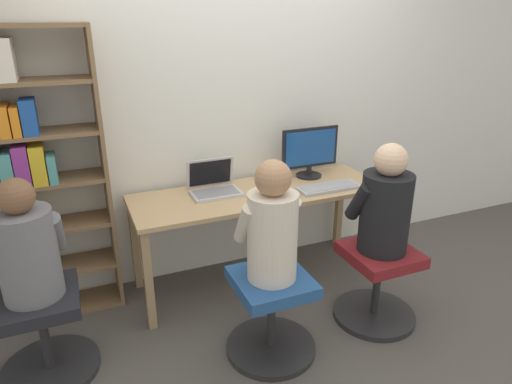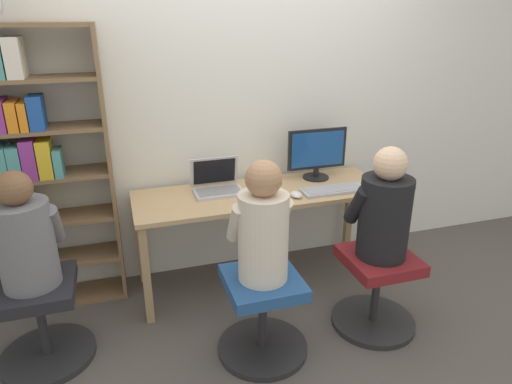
{
  "view_description": "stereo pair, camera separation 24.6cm",
  "coord_description": "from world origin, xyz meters",
  "px_view_note": "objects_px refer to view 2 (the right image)",
  "views": [
    {
      "loc": [
        -1.15,
        -2.38,
        1.84
      ],
      "look_at": [
        -0.11,
        0.09,
        0.79
      ],
      "focal_mm": 32.0,
      "sensor_mm": 36.0,
      "label": 1
    },
    {
      "loc": [
        -0.92,
        -2.47,
        1.84
      ],
      "look_at": [
        -0.11,
        0.09,
        0.79
      ],
      "focal_mm": 32.0,
      "sensor_mm": 36.0,
      "label": 2
    }
  ],
  "objects_px": {
    "person_at_monitor": "(385,210)",
    "office_chair_side": "(41,320)",
    "desktop_monitor": "(317,154)",
    "bookshelf": "(14,171)",
    "laptop": "(217,185)",
    "keyboard": "(333,190)",
    "person_near_shelf": "(24,237)",
    "person_at_laptop": "(263,228)",
    "office_chair_left": "(376,288)",
    "office_chair_right": "(263,313)"
  },
  "relations": [
    {
      "from": "keyboard",
      "to": "person_near_shelf",
      "type": "bearing_deg",
      "value": -172.25
    },
    {
      "from": "desktop_monitor",
      "to": "person_at_laptop",
      "type": "xyz_separation_m",
      "value": [
        -0.7,
        -0.86,
        -0.09
      ]
    },
    {
      "from": "office_chair_left",
      "to": "office_chair_right",
      "type": "relative_size",
      "value": 1.0
    },
    {
      "from": "office_chair_right",
      "to": "person_at_monitor",
      "type": "distance_m",
      "value": 0.91
    },
    {
      "from": "laptop",
      "to": "person_at_monitor",
      "type": "height_order",
      "value": "person_at_monitor"
    },
    {
      "from": "office_chair_left",
      "to": "office_chair_side",
      "type": "bearing_deg",
      "value": 171.51
    },
    {
      "from": "keyboard",
      "to": "person_at_laptop",
      "type": "distance_m",
      "value": 0.9
    },
    {
      "from": "office_chair_left",
      "to": "bookshelf",
      "type": "distance_m",
      "value": 2.32
    },
    {
      "from": "keyboard",
      "to": "bookshelf",
      "type": "bearing_deg",
      "value": 170.99
    },
    {
      "from": "desktop_monitor",
      "to": "person_at_monitor",
      "type": "bearing_deg",
      "value": -86.72
    },
    {
      "from": "office_chair_left",
      "to": "person_at_laptop",
      "type": "height_order",
      "value": "person_at_laptop"
    },
    {
      "from": "keyboard",
      "to": "office_chair_right",
      "type": "distance_m",
      "value": 1.01
    },
    {
      "from": "keyboard",
      "to": "bookshelf",
      "type": "distance_m",
      "value": 2.03
    },
    {
      "from": "person_near_shelf",
      "to": "office_chair_left",
      "type": "bearing_deg",
      "value": -8.63
    },
    {
      "from": "office_chair_right",
      "to": "bookshelf",
      "type": "relative_size",
      "value": 0.29
    },
    {
      "from": "desktop_monitor",
      "to": "office_chair_side",
      "type": "height_order",
      "value": "desktop_monitor"
    },
    {
      "from": "laptop",
      "to": "keyboard",
      "type": "bearing_deg",
      "value": -17.76
    },
    {
      "from": "office_chair_left",
      "to": "office_chair_right",
      "type": "height_order",
      "value": "same"
    },
    {
      "from": "office_chair_side",
      "to": "person_near_shelf",
      "type": "height_order",
      "value": "person_near_shelf"
    },
    {
      "from": "bookshelf",
      "to": "office_chair_side",
      "type": "bearing_deg",
      "value": -79.73
    },
    {
      "from": "laptop",
      "to": "keyboard",
      "type": "relative_size",
      "value": 0.75
    },
    {
      "from": "person_at_monitor",
      "to": "office_chair_side",
      "type": "distance_m",
      "value": 2.02
    },
    {
      "from": "person_at_monitor",
      "to": "office_chair_side",
      "type": "xyz_separation_m",
      "value": [
        -1.93,
        0.28,
        -0.53
      ]
    },
    {
      "from": "keyboard",
      "to": "office_chair_right",
      "type": "xyz_separation_m",
      "value": [
        -0.7,
        -0.57,
        -0.45
      ]
    },
    {
      "from": "laptop",
      "to": "bookshelf",
      "type": "bearing_deg",
      "value": 176.58
    },
    {
      "from": "desktop_monitor",
      "to": "laptop",
      "type": "relative_size",
      "value": 1.36
    },
    {
      "from": "desktop_monitor",
      "to": "bookshelf",
      "type": "bearing_deg",
      "value": 179.2
    },
    {
      "from": "person_at_monitor",
      "to": "office_chair_right",
      "type": "bearing_deg",
      "value": -177.88
    },
    {
      "from": "person_at_monitor",
      "to": "person_near_shelf",
      "type": "distance_m",
      "value": 1.96
    },
    {
      "from": "person_near_shelf",
      "to": "laptop",
      "type": "bearing_deg",
      "value": 23.79
    },
    {
      "from": "office_chair_left",
      "to": "person_near_shelf",
      "type": "relative_size",
      "value": 0.82
    },
    {
      "from": "laptop",
      "to": "office_chair_left",
      "type": "bearing_deg",
      "value": -44.55
    },
    {
      "from": "laptop",
      "to": "person_at_laptop",
      "type": "height_order",
      "value": "person_at_laptop"
    },
    {
      "from": "office_chair_side",
      "to": "laptop",
      "type": "bearing_deg",
      "value": 23.99
    },
    {
      "from": "desktop_monitor",
      "to": "keyboard",
      "type": "xyz_separation_m",
      "value": [
        -0.0,
        -0.29,
        -0.18
      ]
    },
    {
      "from": "person_at_laptop",
      "to": "person_near_shelf",
      "type": "distance_m",
      "value": 1.23
    },
    {
      "from": "desktop_monitor",
      "to": "keyboard",
      "type": "distance_m",
      "value": 0.34
    },
    {
      "from": "bookshelf",
      "to": "office_chair_left",
      "type": "bearing_deg",
      "value": -23.0
    },
    {
      "from": "person_at_laptop",
      "to": "bookshelf",
      "type": "distance_m",
      "value": 1.57
    },
    {
      "from": "office_chair_left",
      "to": "office_chair_side",
      "type": "xyz_separation_m",
      "value": [
        -1.93,
        0.29,
        0.0
      ]
    },
    {
      "from": "desktop_monitor",
      "to": "keyboard",
      "type": "relative_size",
      "value": 1.02
    },
    {
      "from": "office_chair_left",
      "to": "bookshelf",
      "type": "height_order",
      "value": "bookshelf"
    },
    {
      "from": "person_at_laptop",
      "to": "person_near_shelf",
      "type": "xyz_separation_m",
      "value": [
        -1.19,
        0.31,
        -0.03
      ]
    },
    {
      "from": "bookshelf",
      "to": "desktop_monitor",
      "type": "bearing_deg",
      "value": -0.8
    },
    {
      "from": "bookshelf",
      "to": "person_at_monitor",
      "type": "bearing_deg",
      "value": -22.88
    },
    {
      "from": "person_at_monitor",
      "to": "office_chair_left",
      "type": "bearing_deg",
      "value": -90.0
    },
    {
      "from": "office_chair_right",
      "to": "office_chair_left",
      "type": "bearing_deg",
      "value": 1.75
    },
    {
      "from": "office_chair_side",
      "to": "person_near_shelf",
      "type": "relative_size",
      "value": 0.82
    },
    {
      "from": "person_at_monitor",
      "to": "person_near_shelf",
      "type": "xyz_separation_m",
      "value": [
        -1.93,
        0.29,
        -0.02
      ]
    },
    {
      "from": "laptop",
      "to": "keyboard",
      "type": "xyz_separation_m",
      "value": [
        0.75,
        -0.24,
        -0.04
      ]
    }
  ]
}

